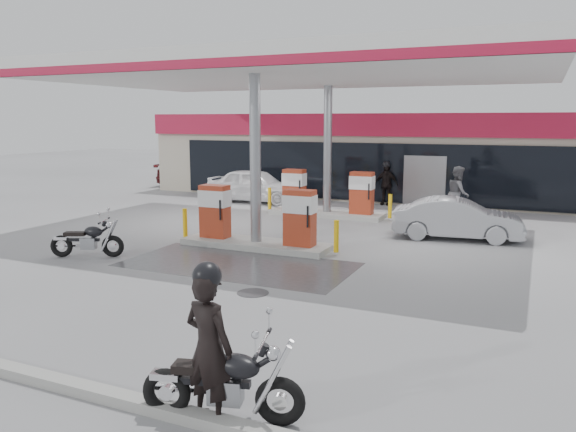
% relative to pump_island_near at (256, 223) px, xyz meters
% --- Properties ---
extents(ground, '(90.00, 90.00, 0.00)m').
position_rel_pump_island_near_xyz_m(ground, '(0.00, -2.00, -0.71)').
color(ground, gray).
rests_on(ground, ground).
extents(wet_patch, '(6.00, 3.00, 0.00)m').
position_rel_pump_island_near_xyz_m(wet_patch, '(0.50, -2.00, -0.71)').
color(wet_patch, '#4C4C4F').
rests_on(wet_patch, ground).
extents(drain_cover, '(0.70, 0.70, 0.01)m').
position_rel_pump_island_near_xyz_m(drain_cover, '(2.00, -4.00, -0.71)').
color(drain_cover, '#38383A').
rests_on(drain_cover, ground).
extents(store_building, '(22.00, 8.22, 4.00)m').
position_rel_pump_island_near_xyz_m(store_building, '(0.01, 13.94, 1.30)').
color(store_building, '#BBB29D').
rests_on(store_building, ground).
extents(canopy, '(16.00, 10.02, 5.51)m').
position_rel_pump_island_near_xyz_m(canopy, '(0.00, 3.00, 4.56)').
color(canopy, silver).
rests_on(canopy, ground).
extents(pump_island_near, '(5.14, 1.30, 1.78)m').
position_rel_pump_island_near_xyz_m(pump_island_near, '(0.00, 0.00, 0.00)').
color(pump_island_near, '#9E9E99').
rests_on(pump_island_near, ground).
extents(pump_island_far, '(5.14, 1.30, 1.78)m').
position_rel_pump_island_near_xyz_m(pump_island_far, '(0.00, 6.00, 0.00)').
color(pump_island_far, '#9E9E99').
rests_on(pump_island_far, ground).
extents(main_motorcycle, '(2.06, 0.87, 1.08)m').
position_rel_pump_island_near_xyz_m(main_motorcycle, '(4.14, -8.78, -0.23)').
color(main_motorcycle, black).
rests_on(main_motorcycle, ground).
extents(biker_main, '(0.77, 0.57, 1.91)m').
position_rel_pump_island_near_xyz_m(biker_main, '(3.95, -8.84, 0.25)').
color(biker_main, black).
rests_on(biker_main, ground).
extents(parked_motorcycle, '(1.90, 1.04, 1.04)m').
position_rel_pump_island_near_xyz_m(parked_motorcycle, '(-3.61, -2.98, -0.25)').
color(parked_motorcycle, black).
rests_on(parked_motorcycle, ground).
extents(sedan_white, '(4.53, 1.96, 1.52)m').
position_rel_pump_island_near_xyz_m(sedan_white, '(-4.29, 8.20, 0.05)').
color(sedan_white, white).
rests_on(sedan_white, ground).
extents(attendant, '(0.95, 1.12, 2.01)m').
position_rel_pump_island_near_xyz_m(attendant, '(4.75, 7.33, 0.30)').
color(attendant, '#5C5C61').
rests_on(attendant, ground).
extents(hatchback_silver, '(4.09, 1.88, 1.30)m').
position_rel_pump_island_near_xyz_m(hatchback_silver, '(5.25, 3.60, -0.06)').
color(hatchback_silver, '#A1A3A9').
rests_on(hatchback_silver, ground).
extents(parked_car_left, '(4.72, 2.50, 1.30)m').
position_rel_pump_island_near_xyz_m(parked_car_left, '(-10.00, 12.00, -0.06)').
color(parked_car_left, '#460F11').
rests_on(parked_car_left, ground).
extents(biker_walking, '(1.10, 0.52, 1.83)m').
position_rel_pump_island_near_xyz_m(biker_walking, '(1.35, 9.80, 0.20)').
color(biker_walking, black).
rests_on(biker_walking, ground).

